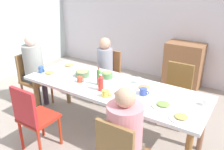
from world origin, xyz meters
The scene contains 27 objects.
ground_plane centered at (0.00, 0.00, 0.00)m, with size 7.26×7.26×0.00m, color #9E9186.
wall_back centered at (0.00, 2.37, 1.30)m, with size 6.29×0.12×2.60m, color silver.
dining_table centered at (0.00, 0.00, 0.67)m, with size 2.44×0.86×0.75m.
chair_0 centered at (-0.61, 0.81, 0.51)m, with size 0.40×0.40×0.90m.
person_0 centered at (-0.61, 0.72, 0.68)m, with size 0.30×0.30×1.15m.
person_1 centered at (0.61, -0.72, 0.71)m, with size 0.34×0.34×1.18m.
chair_2 centered at (-0.61, -0.81, 0.51)m, with size 0.40×0.40×0.90m.
chair_3 centered at (-1.60, 0.00, 0.51)m, with size 0.40×0.40×0.90m.
person_3 centered at (-1.51, 0.00, 0.73)m, with size 0.31×0.31×1.23m.
chair_4 centered at (0.61, 0.81, 0.51)m, with size 0.40×0.40×0.90m.
plate_0 centered at (-0.97, -0.17, 0.76)m, with size 0.23×0.23×0.04m.
plate_1 centered at (0.22, -0.17, 0.76)m, with size 0.22×0.22×0.04m.
plate_2 centered at (0.99, -0.27, 0.76)m, with size 0.24×0.24×0.04m.
plate_3 centered at (0.75, -0.14, 0.76)m, with size 0.25×0.25×0.04m.
plate_4 centered at (-0.95, 0.22, 0.76)m, with size 0.26×0.26×0.04m.
plate_5 centered at (0.39, 0.14, 0.76)m, with size 0.25×0.25×0.04m.
bowl_0 centered at (-0.53, 0.04, 0.79)m, with size 0.19×0.19×0.09m.
bowl_1 centered at (-0.20, 0.18, 0.80)m, with size 0.16×0.16×0.10m.
cup_0 centered at (0.25, 0.25, 0.79)m, with size 0.12×0.09×0.08m.
cup_1 centered at (0.46, -0.02, 0.79)m, with size 0.12×0.08×0.09m.
cup_2 centered at (0.10, -0.30, 0.79)m, with size 0.12×0.09×0.09m.
cup_3 centered at (1.14, 0.13, 0.79)m, with size 0.12×0.08×0.07m.
cup_4 centered at (-1.11, -0.19, 0.80)m, with size 0.11×0.08×0.10m.
cup_5 centered at (-0.42, -0.14, 0.79)m, with size 0.11×0.07×0.08m.
bottle_0 centered at (-0.04, -0.19, 0.85)m, with size 0.07×0.07×0.21m.
bottle_1 centered at (-0.16, -0.07, 0.86)m, with size 0.06×0.06×0.24m.
side_cabinet centered at (0.34, 2.07, 0.45)m, with size 0.70×0.44×0.90m, color #94613D.
Camera 1 is at (1.49, -2.30, 2.05)m, focal length 37.42 mm.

